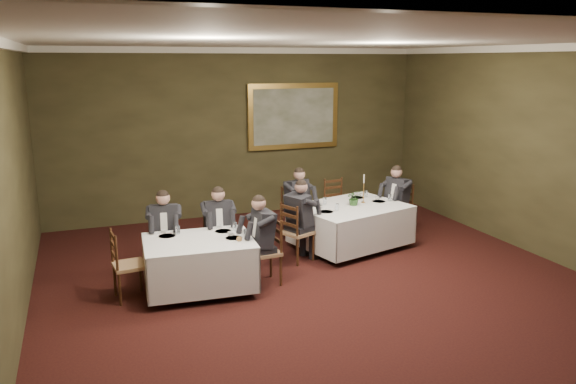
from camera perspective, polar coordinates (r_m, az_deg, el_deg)
ground at (r=7.82m, az=5.56°, el=-11.35°), size 10.00×10.00×0.00m
ceiling at (r=7.12m, az=6.21°, el=15.20°), size 8.00×10.00×0.10m
back_wall at (r=11.89m, az=-4.96°, el=5.97°), size 8.00×0.10×3.50m
left_wall at (r=6.58m, az=-27.11°, el=-1.39°), size 0.10×10.00×3.50m
crown_molding at (r=7.12m, az=6.20°, el=14.72°), size 8.00×10.00×0.12m
table_main at (r=9.97m, az=6.39°, el=-3.14°), size 2.16×1.84×0.67m
table_second at (r=8.18m, az=-9.01°, el=-6.94°), size 1.63×1.29×0.67m
chair_main_backleft at (r=10.42m, az=0.79°, el=-3.27°), size 0.56×0.55×1.00m
diner_main_backleft at (r=10.35m, az=0.84°, el=-2.07°), size 0.54×0.59×1.35m
chair_main_backright at (r=11.02m, az=5.02°, el=-2.40°), size 0.47×0.45×1.00m
chair_main_endleft at (r=9.30m, az=0.91°, el=-5.33°), size 0.56×0.57×1.00m
diner_main_endleft at (r=9.24m, az=0.96°, el=-3.97°), size 0.60×0.55×1.35m
chair_main_endright at (r=10.81m, az=11.05°, el=-2.92°), size 0.55×0.56×1.00m
diner_main_endright at (r=10.74m, az=11.06°, el=-1.76°), size 0.59×0.54×1.35m
chair_sec_backleft at (r=8.94m, az=-12.28°, el=-6.43°), size 0.51×0.49×1.00m
diner_sec_backleft at (r=8.85m, az=-12.35°, el=-5.06°), size 0.48×0.54×1.35m
chair_sec_backright at (r=9.02m, az=-7.04°, el=-6.03°), size 0.47×0.45×1.00m
diner_sec_backright at (r=8.94m, az=-7.07°, el=-4.67°), size 0.44×0.51×1.35m
chair_sec_endright at (r=8.40m, az=-2.33°, el=-7.42°), size 0.45×0.46×1.00m
diner_sec_endright at (r=8.32m, az=-2.42°, el=-5.96°), size 0.50×0.44×1.35m
chair_sec_endleft at (r=8.18m, az=-15.80°, el=-8.52°), size 0.46×0.48×1.00m
centerpiece at (r=9.89m, az=6.75°, el=-0.52°), size 0.30×0.27×0.29m
candlestick at (r=10.08m, az=7.68°, el=-0.00°), size 0.08×0.08×0.53m
place_setting_table_main at (r=9.90m, az=2.97°, el=-1.11°), size 0.33×0.31×0.14m
place_setting_table_second at (r=8.37m, az=-11.88°, el=-4.09°), size 0.33×0.31×0.14m
painting at (r=12.18m, az=0.56°, el=7.71°), size 2.05×0.09×1.40m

